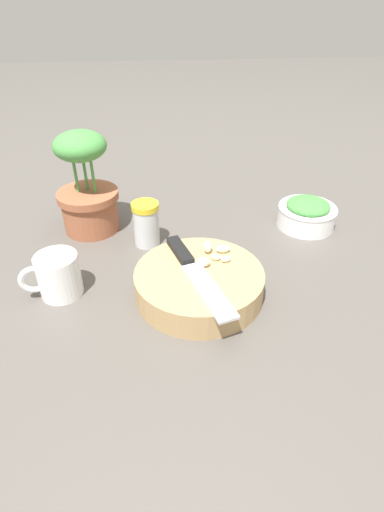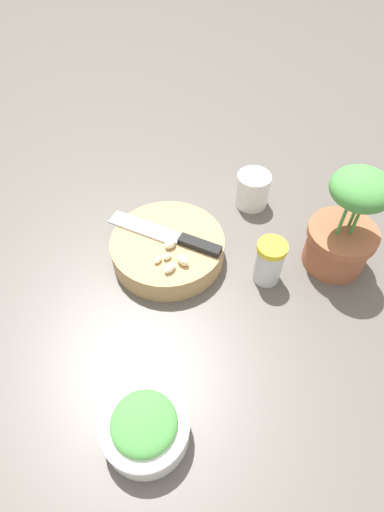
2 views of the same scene
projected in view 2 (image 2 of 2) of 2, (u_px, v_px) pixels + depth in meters
name	position (u px, v px, depth m)	size (l,w,h in m)	color
ground_plane	(193.00, 278.00, 0.76)	(5.00, 5.00, 0.00)	#56514C
cutting_board	(168.00, 248.00, 0.78)	(0.22, 0.22, 0.05)	tan
chef_knife	(172.00, 236.00, 0.76)	(0.09, 0.23, 0.01)	black
garlic_cloves	(172.00, 257.00, 0.73)	(0.06, 0.07, 0.02)	#E9EBCA
herb_bowl	(145.00, 427.00, 0.56)	(0.13, 0.13, 0.06)	white
spice_jar	(269.00, 262.00, 0.73)	(0.05, 0.05, 0.09)	silver
coffee_mug	(253.00, 189.00, 0.87)	(0.10, 0.07, 0.08)	white
potted_herb	(345.00, 229.00, 0.72)	(0.13, 0.13, 0.22)	#A35B3D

